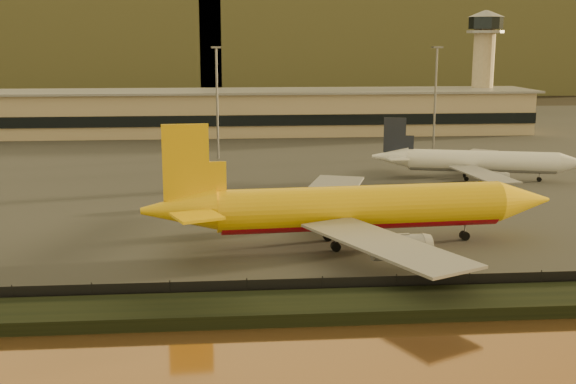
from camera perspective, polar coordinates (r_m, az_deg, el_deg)
name	(u,v)px	position (r m, az deg, el deg)	size (l,w,h in m)	color
ground	(293,263)	(89.72, 0.36, -5.63)	(900.00, 900.00, 0.00)	black
embankment	(308,307)	(73.52, 1.57, -9.10)	(320.00, 7.00, 1.40)	black
tarmac	(259,149)	(182.35, -2.33, 3.43)	(320.00, 220.00, 0.20)	#2D2D2D
perimeter_fence	(304,288)	(77.04, 1.24, -7.62)	(300.00, 0.05, 2.20)	black
terminal_building	(204,113)	(211.87, -6.67, 6.23)	(202.00, 25.00, 12.60)	tan
control_tower	(484,58)	(229.79, 15.21, 10.19)	(11.20, 11.20, 35.50)	tan
apron_light_masts	(329,92)	(162.18, 3.29, 7.90)	(152.20, 12.20, 25.40)	slate
distant_hills	(203,32)	(425.40, -6.72, 12.45)	(470.00, 160.00, 70.00)	brown
dhl_cargo_jet	(354,209)	(95.90, 5.23, -1.33)	(55.65, 54.38, 16.62)	yellow
white_narrowbody_jet	(478,162)	(145.65, 14.79, 2.33)	(40.90, 39.13, 11.89)	white
gse_vehicle_yellow	(294,211)	(111.47, 0.49, -1.54)	(3.97, 1.79, 1.79)	yellow
gse_vehicle_white	(182,204)	(117.98, -8.35, -0.93)	(3.80, 1.71, 1.71)	white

